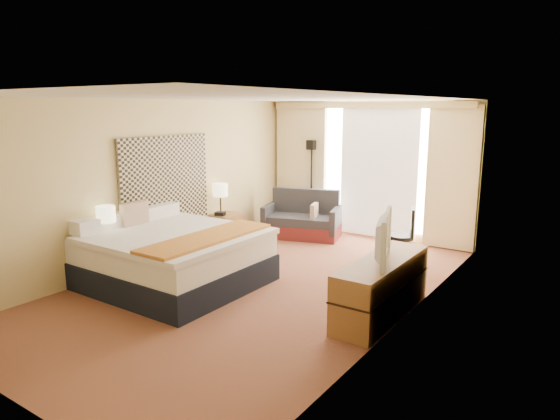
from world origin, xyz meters
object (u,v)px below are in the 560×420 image
Objects in this scene: nightstand_right at (226,228)px; lamp_left at (106,215)px; lamp_right at (220,191)px; television at (377,237)px; nightstand_left at (113,262)px; bed at (173,256)px; desk_chair at (404,239)px; media_dresser at (382,287)px; floor_lamp at (311,167)px; loveseat at (303,221)px.

lamp_left is at bearing -90.34° from nightstand_right.
lamp_right is 3.99m from television.
nightstand_left is 0.24× the size of bed.
desk_chair is at bearing 49.46° from bed.
bed is at bearing -167.33° from media_dresser.
lamp_left is at bearing -150.82° from bed.
floor_lamp is (-2.98, 3.30, 0.95)m from media_dresser.
desk_chair reaches higher than nightstand_left.
desk_chair is 3.37m from lamp_right.
desk_chair is 1.62× the size of lamp_left.
floor_lamp is 2.09m from lamp_right.
lamp_right is at bearing -130.49° from nightstand_right.
bed is at bearing -68.95° from nightstand_right.
nightstand_left and nightstand_right have the same top height.
lamp_left reaches higher than media_dresser.
media_dresser reaches higher than nightstand_right.
lamp_left is at bearing -104.42° from nightstand_left.
media_dresser is 3.86m from loveseat.
lamp_left is at bearing -89.00° from lamp_right.
floor_lamp is (0.72, 1.85, 1.02)m from nightstand_right.
nightstand_right is 0.60× the size of desk_chair.
lamp_right reaches higher than media_dresser.
television is at bearing -121.24° from media_dresser.
floor_lamp reaches higher than media_dresser.
floor_lamp reaches higher than television.
nightstand_left is 0.34× the size of loveseat.
television reaches higher than nightstand_right.
lamp_right is 0.57× the size of television.
media_dresser is at bearing -98.00° from desk_chair.
desk_chair is (3.18, 0.67, 0.13)m from nightstand_right.
floor_lamp is at bearing 80.60° from nightstand_left.
lamp_right is (-0.78, -1.92, -0.30)m from floor_lamp.
loveseat is 2.85× the size of lamp_left.
desk_chair is at bearing 103.89° from media_dresser.
desk_chair is at bearing 11.88° from nightstand_right.
lamp_right is (-0.04, 2.49, 0.00)m from lamp_left.
floor_lamp reaches higher than bed.
television reaches higher than lamp_right.
lamp_left reaches higher than nightstand_right.
lamp_right is (-0.06, 2.43, 0.72)m from nightstand_left.
nightstand_left is 0.30× the size of floor_lamp.
loveseat is (0.91, 1.22, 0.02)m from nightstand_right.
lamp_left is 0.56× the size of television.
media_dresser is 1.96× the size of desk_chair.
floor_lamp reaches higher than lamp_right.
loveseat is (-2.79, 2.67, -0.05)m from media_dresser.
lamp_left is (-0.82, -0.46, 0.59)m from bed.
media_dresser is 1.12× the size of loveseat.
nightstand_left is at bearing -156.96° from desk_chair.
bed is (-2.89, -0.65, 0.05)m from media_dresser.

